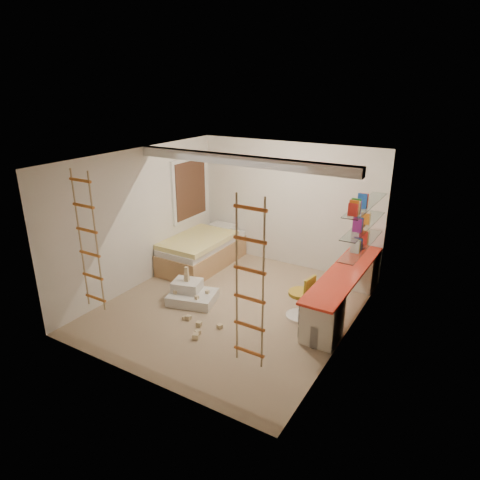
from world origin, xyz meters
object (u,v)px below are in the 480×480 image
Objects in this scene: swivel_chair at (301,302)px; play_platform at (191,294)px; bed at (203,251)px; desk at (344,289)px.

swivel_chair reaches higher than play_platform.
bed reaches higher than play_platform.
desk is at bearing 48.90° from swivel_chair.
desk is 3.22m from bed.
bed is 1.62m from play_platform.
bed is 2.85m from swivel_chair.
desk is 0.80m from swivel_chair.
desk reaches higher than play_platform.
bed is 2.56× the size of swivel_chair.
play_platform is (-1.92, -0.46, -0.15)m from swivel_chair.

